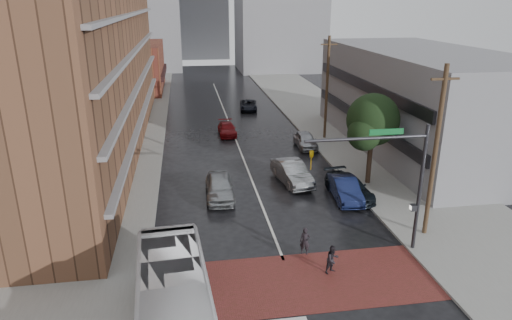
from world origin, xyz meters
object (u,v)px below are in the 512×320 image
object	(u,v)px
car_travel_b	(292,172)
suv_travel	(248,105)
car_travel_c	(227,129)
car_parked_far	(305,140)
car_parked_near	(345,189)
pedestrian_a	(305,241)
pedestrian_b	(333,259)
car_travel_a	(220,187)
car_parked_mid	(349,187)

from	to	relation	value
car_travel_b	suv_travel	bearing A→B (deg)	80.99
car_travel_c	car_parked_far	size ratio (longest dim) A/B	0.99
car_parked_near	pedestrian_a	bearing A→B (deg)	-120.07
pedestrian_b	car_parked_near	bearing A→B (deg)	42.68
car_travel_a	car_travel_c	distance (m)	15.92
car_travel_a	car_parked_near	xyz separation A→B (m)	(8.57, -1.57, -0.07)
car_travel_a	car_parked_near	bearing A→B (deg)	-8.72
car_travel_c	car_travel_a	bearing A→B (deg)	-97.82
car_parked_near	car_travel_b	bearing A→B (deg)	134.59
car_parked_mid	car_travel_a	bearing A→B (deg)	164.62
pedestrian_a	pedestrian_b	xyz separation A→B (m)	(0.92, -1.96, -0.02)
suv_travel	car_travel_b	bearing A→B (deg)	-83.68
car_travel_b	car_parked_near	size ratio (longest dim) A/B	1.11
car_travel_a	car_parked_far	size ratio (longest dim) A/B	1.13
pedestrian_a	suv_travel	world-z (taller)	pedestrian_a
car_parked_mid	pedestrian_a	bearing A→B (deg)	-133.61
pedestrian_b	car_travel_b	distance (m)	12.13
car_travel_a	car_parked_near	world-z (taller)	car_travel_a
car_parked_far	car_travel_c	bearing A→B (deg)	142.25
pedestrian_b	car_parked_far	distance (m)	20.85
car_travel_a	car_travel_b	distance (m)	5.96
suv_travel	car_parked_far	bearing A→B (deg)	-72.44
pedestrian_b	car_parked_mid	xyz separation A→B (m)	(4.11, 8.96, -0.03)
suv_travel	pedestrian_b	bearing A→B (deg)	-84.71
car_travel_b	car_parked_mid	xyz separation A→B (m)	(3.38, -3.15, -0.11)
pedestrian_a	car_travel_b	bearing A→B (deg)	100.69
car_travel_c	pedestrian_b	bearing A→B (deg)	-84.18
suv_travel	car_parked_far	xyz separation A→B (m)	(3.12, -16.17, 0.11)
car_travel_c	suv_travel	xyz separation A→B (m)	(3.73, 10.72, 0.01)
pedestrian_a	car_travel_b	world-z (taller)	car_travel_b
pedestrian_b	car_parked_mid	world-z (taller)	pedestrian_b
car_travel_c	car_parked_mid	distance (m)	18.34
car_travel_b	pedestrian_a	bearing A→B (deg)	-107.87
pedestrian_a	car_parked_mid	xyz separation A→B (m)	(5.03, 7.00, -0.05)
pedestrian_b	car_travel_c	world-z (taller)	pedestrian_b
car_travel_b	car_parked_far	xyz separation A→B (m)	(3.26, 8.36, -0.11)
pedestrian_b	car_parked_far	size ratio (longest dim) A/B	0.35
car_parked_mid	car_parked_near	bearing A→B (deg)	-145.69
pedestrian_b	car_travel_b	world-z (taller)	car_travel_b
car_travel_b	car_parked_far	world-z (taller)	car_travel_b
car_travel_b	car_parked_far	distance (m)	8.97
pedestrian_a	suv_travel	size ratio (longest dim) A/B	0.35
car_travel_a	car_parked_mid	xyz separation A→B (m)	(9.00, -1.18, -0.10)
car_travel_a	suv_travel	size ratio (longest dim) A/B	1.08
pedestrian_a	car_parked_far	world-z (taller)	pedestrian_a
car_travel_b	car_parked_mid	distance (m)	4.62
car_travel_b	car_travel_c	world-z (taller)	car_travel_b
suv_travel	car_parked_far	world-z (taller)	car_parked_far
pedestrian_b	car_travel_a	bearing A→B (deg)	91.70
car_travel_c	pedestrian_a	bearing A→B (deg)	-85.84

